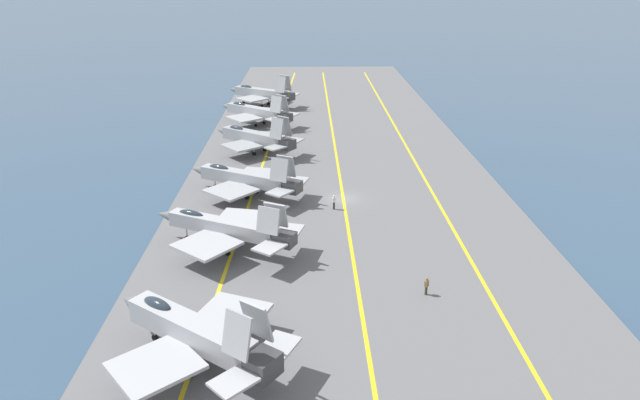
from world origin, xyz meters
name	(u,v)px	position (x,y,z in m)	size (l,w,h in m)	color
ground_plane	(343,201)	(0.00, 0.00, 0.00)	(2000.00, 2000.00, 0.00)	#334C66
carrier_deck	(343,200)	(0.00, 0.00, 0.20)	(213.89, 43.19, 0.40)	slate
deck_stripe_foul_line	(435,198)	(0.00, -11.88, 0.40)	(192.50, 0.36, 0.01)	yellow
deck_stripe_centerline	(343,198)	(0.00, 0.00, 0.40)	(192.50, 0.36, 0.01)	yellow
deck_stripe_edge_line	(251,199)	(0.00, 11.88, 0.40)	(192.50, 0.36, 0.01)	yellow
parked_jet_second	(194,332)	(-32.61, 12.95, 3.13)	(13.66, 15.03, 6.72)	#A8AAAF
parked_jet_third	(226,227)	(-14.09, 13.06, 2.97)	(12.75, 16.45, 5.98)	#A8AAAF
parked_jet_fourth	(246,178)	(1.50, 12.53, 2.71)	(12.77, 16.28, 6.00)	#9EA3A8
parked_jet_fifth	(255,137)	(20.09, 12.91, 2.91)	(12.92, 15.05, 6.55)	#93999E
parked_jet_sixth	(256,112)	(37.67, 14.15, 2.94)	(13.78, 15.94, 6.31)	#9EA3A8
parked_jet_seventh	(262,93)	(53.97, 14.27, 3.16)	(13.22, 16.10, 6.95)	#9EA3A8
crew_brown_vest	(426,285)	(-23.41, -6.05, 1.34)	(0.46, 0.45, 1.72)	#383328
crew_white_vest	(334,202)	(-3.47, 1.36, 1.41)	(0.29, 0.40, 1.83)	#232328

